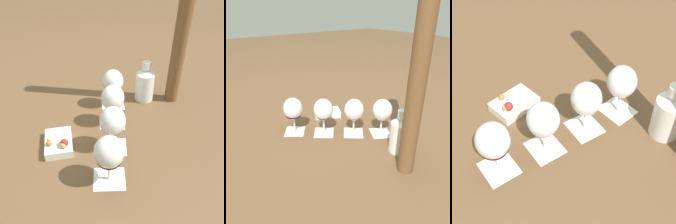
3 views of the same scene
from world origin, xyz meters
TOP-DOWN VIEW (x-y plane):
  - ground_plane at (0.00, 0.00)m, footprint 8.00×8.00m
  - tasting_card_0 at (-0.17, 0.13)m, footprint 0.13×0.14m
  - tasting_card_1 at (-0.06, 0.05)m, footprint 0.14×0.14m
  - tasting_card_2 at (0.06, -0.04)m, footprint 0.14×0.14m
  - tasting_card_3 at (0.17, -0.14)m, footprint 0.14×0.14m
  - wine_glass_0 at (-0.17, 0.13)m, footprint 0.09×0.09m
  - wine_glass_1 at (-0.06, 0.05)m, footprint 0.09×0.09m
  - wine_glass_2 at (0.06, -0.04)m, footprint 0.09×0.09m
  - wine_glass_3 at (0.17, -0.14)m, footprint 0.09×0.09m
  - ceramic_vase at (-0.12, 0.29)m, footprint 0.09×0.09m
  - snack_dish at (-0.06, -0.20)m, footprint 0.17×0.15m
  - umbrella_pole at (-0.03, 0.39)m, footprint 0.06×0.06m

SIDE VIEW (x-z plane):
  - ground_plane at x=0.00m, z-range 0.00..0.00m
  - tasting_card_0 at x=-0.17m, z-range 0.00..0.00m
  - tasting_card_1 at x=-0.06m, z-range 0.00..0.00m
  - tasting_card_2 at x=0.06m, z-range 0.00..0.00m
  - tasting_card_3 at x=0.17m, z-range 0.00..0.00m
  - snack_dish at x=-0.06m, z-range -0.01..0.05m
  - ceramic_vase at x=-0.12m, z-range -0.01..0.18m
  - wine_glass_1 at x=-0.06m, z-range 0.03..0.21m
  - wine_glass_0 at x=-0.17m, z-range 0.03..0.21m
  - wine_glass_2 at x=0.06m, z-range 0.03..0.21m
  - wine_glass_3 at x=0.17m, z-range 0.03..0.21m
  - umbrella_pole at x=-0.03m, z-range 0.00..0.86m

